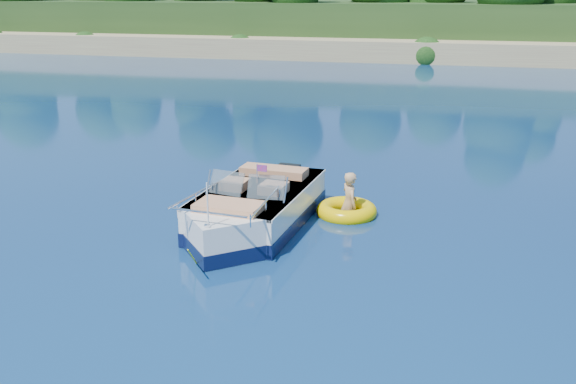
% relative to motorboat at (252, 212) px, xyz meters
% --- Properties ---
extents(ground, '(160.00, 160.00, 0.00)m').
position_rel_motorboat_xyz_m(ground, '(2.17, -0.64, -0.38)').
color(ground, '#091943').
rests_on(ground, ground).
extents(shoreline, '(170.00, 59.00, 6.00)m').
position_rel_motorboat_xyz_m(shoreline, '(2.17, 63.14, 0.59)').
color(shoreline, '#927755').
rests_on(shoreline, ground).
extents(motorboat, '(2.45, 5.95, 1.98)m').
position_rel_motorboat_xyz_m(motorboat, '(0.00, 0.00, 0.00)').
color(motorboat, white).
rests_on(motorboat, ground).
extents(tow_tube, '(1.68, 1.68, 0.39)m').
position_rel_motorboat_xyz_m(tow_tube, '(1.95, 1.42, -0.28)').
color(tow_tube, '#FFCD00').
rests_on(tow_tube, ground).
extents(boy, '(0.80, 0.96, 1.73)m').
position_rel_motorboat_xyz_m(boy, '(1.99, 1.45, -0.38)').
color(boy, tan).
rests_on(boy, ground).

